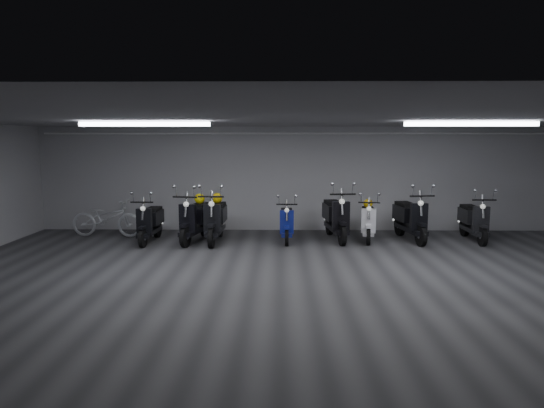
{
  "coord_description": "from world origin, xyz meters",
  "views": [
    {
      "loc": [
        -0.51,
        -7.99,
        2.45
      ],
      "look_at": [
        -0.67,
        2.5,
        1.05
      ],
      "focal_mm": 31.82,
      "sensor_mm": 36.0,
      "label": 1
    }
  ],
  "objects_px": {
    "scooter_6": "(368,215)",
    "helmet_2": "(217,198)",
    "scooter_9": "(474,214)",
    "helmet_1": "(200,199)",
    "scooter_0": "(150,216)",
    "scooter_5": "(336,210)",
    "scooter_7": "(411,211)",
    "bicycle": "(106,214)",
    "scooter_1": "(196,212)",
    "helmet_0": "(368,203)",
    "scooter_3": "(216,212)",
    "scooter_4": "(287,217)"
  },
  "relations": [
    {
      "from": "scooter_6",
      "to": "helmet_2",
      "type": "xyz_separation_m",
      "value": [
        -3.69,
        0.01,
        0.41
      ]
    },
    {
      "from": "scooter_9",
      "to": "helmet_1",
      "type": "bearing_deg",
      "value": -178.8
    },
    {
      "from": "scooter_0",
      "to": "helmet_1",
      "type": "distance_m",
      "value": 1.25
    },
    {
      "from": "scooter_5",
      "to": "scooter_7",
      "type": "xyz_separation_m",
      "value": [
        1.8,
        -0.07,
        -0.02
      ]
    },
    {
      "from": "bicycle",
      "to": "scooter_1",
      "type": "bearing_deg",
      "value": -99.42
    },
    {
      "from": "scooter_1",
      "to": "scooter_9",
      "type": "height_order",
      "value": "scooter_1"
    },
    {
      "from": "scooter_9",
      "to": "helmet_1",
      "type": "height_order",
      "value": "scooter_9"
    },
    {
      "from": "helmet_0",
      "to": "helmet_2",
      "type": "relative_size",
      "value": 0.87
    },
    {
      "from": "scooter_6",
      "to": "scooter_9",
      "type": "bearing_deg",
      "value": 7.66
    },
    {
      "from": "bicycle",
      "to": "helmet_0",
      "type": "bearing_deg",
      "value": -86.53
    },
    {
      "from": "scooter_9",
      "to": "helmet_0",
      "type": "relative_size",
      "value": 7.97
    },
    {
      "from": "scooter_3",
      "to": "helmet_2",
      "type": "relative_size",
      "value": 7.53
    },
    {
      "from": "scooter_4",
      "to": "bicycle",
      "type": "relative_size",
      "value": 0.9
    },
    {
      "from": "scooter_6",
      "to": "scooter_4",
      "type": "bearing_deg",
      "value": -168.03
    },
    {
      "from": "scooter_5",
      "to": "scooter_4",
      "type": "bearing_deg",
      "value": -178.92
    },
    {
      "from": "scooter_9",
      "to": "helmet_2",
      "type": "bearing_deg",
      "value": -178.61
    },
    {
      "from": "scooter_4",
      "to": "scooter_7",
      "type": "xyz_separation_m",
      "value": [
        3.01,
        0.1,
        0.12
      ]
    },
    {
      "from": "scooter_6",
      "to": "scooter_9",
      "type": "relative_size",
      "value": 0.93
    },
    {
      "from": "scooter_0",
      "to": "bicycle",
      "type": "bearing_deg",
      "value": 154.49
    },
    {
      "from": "scooter_3",
      "to": "scooter_9",
      "type": "distance_m",
      "value": 6.25
    },
    {
      "from": "bicycle",
      "to": "helmet_2",
      "type": "relative_size",
      "value": 6.9
    },
    {
      "from": "helmet_0",
      "to": "scooter_4",
      "type": "bearing_deg",
      "value": -170.2
    },
    {
      "from": "scooter_5",
      "to": "helmet_0",
      "type": "distance_m",
      "value": 0.85
    },
    {
      "from": "scooter_6",
      "to": "bicycle",
      "type": "relative_size",
      "value": 0.93
    },
    {
      "from": "scooter_6",
      "to": "scooter_9",
      "type": "height_order",
      "value": "scooter_9"
    },
    {
      "from": "scooter_0",
      "to": "scooter_9",
      "type": "relative_size",
      "value": 0.97
    },
    {
      "from": "scooter_0",
      "to": "scooter_1",
      "type": "xyz_separation_m",
      "value": [
        1.09,
        0.07,
        0.07
      ]
    },
    {
      "from": "scooter_7",
      "to": "helmet_1",
      "type": "bearing_deg",
      "value": 171.85
    },
    {
      "from": "scooter_4",
      "to": "scooter_9",
      "type": "height_order",
      "value": "scooter_9"
    },
    {
      "from": "scooter_5",
      "to": "helmet_2",
      "type": "height_order",
      "value": "scooter_5"
    },
    {
      "from": "scooter_0",
      "to": "scooter_6",
      "type": "height_order",
      "value": "scooter_0"
    },
    {
      "from": "scooter_6",
      "to": "scooter_9",
      "type": "xyz_separation_m",
      "value": [
        2.55,
        -0.04,
        0.05
      ]
    },
    {
      "from": "scooter_1",
      "to": "scooter_7",
      "type": "height_order",
      "value": "scooter_7"
    },
    {
      "from": "bicycle",
      "to": "helmet_2",
      "type": "xyz_separation_m",
      "value": [
        2.87,
        -0.36,
        0.45
      ]
    },
    {
      "from": "scooter_4",
      "to": "scooter_5",
      "type": "xyz_separation_m",
      "value": [
        1.21,
        0.17,
        0.14
      ]
    },
    {
      "from": "scooter_1",
      "to": "bicycle",
      "type": "bearing_deg",
      "value": 178.01
    },
    {
      "from": "scooter_3",
      "to": "helmet_0",
      "type": "bearing_deg",
      "value": 8.97
    },
    {
      "from": "helmet_0",
      "to": "helmet_1",
      "type": "distance_m",
      "value": 4.16
    },
    {
      "from": "bicycle",
      "to": "helmet_2",
      "type": "bearing_deg",
      "value": -92.47
    },
    {
      "from": "scooter_3",
      "to": "scooter_7",
      "type": "height_order",
      "value": "scooter_3"
    },
    {
      "from": "helmet_0",
      "to": "helmet_1",
      "type": "height_order",
      "value": "helmet_1"
    },
    {
      "from": "scooter_1",
      "to": "scooter_6",
      "type": "bearing_deg",
      "value": 15.24
    },
    {
      "from": "scooter_1",
      "to": "helmet_1",
      "type": "relative_size",
      "value": 7.6
    },
    {
      "from": "scooter_1",
      "to": "scooter_6",
      "type": "distance_m",
      "value": 4.19
    },
    {
      "from": "scooter_4",
      "to": "helmet_1",
      "type": "relative_size",
      "value": 6.37
    },
    {
      "from": "scooter_1",
      "to": "bicycle",
      "type": "height_order",
      "value": "scooter_1"
    },
    {
      "from": "scooter_1",
      "to": "scooter_4",
      "type": "bearing_deg",
      "value": 14.91
    },
    {
      "from": "scooter_7",
      "to": "helmet_2",
      "type": "height_order",
      "value": "scooter_7"
    },
    {
      "from": "scooter_1",
      "to": "scooter_3",
      "type": "relative_size",
      "value": 0.99
    },
    {
      "from": "scooter_1",
      "to": "helmet_0",
      "type": "xyz_separation_m",
      "value": [
        4.21,
        0.45,
        0.16
      ]
    }
  ]
}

